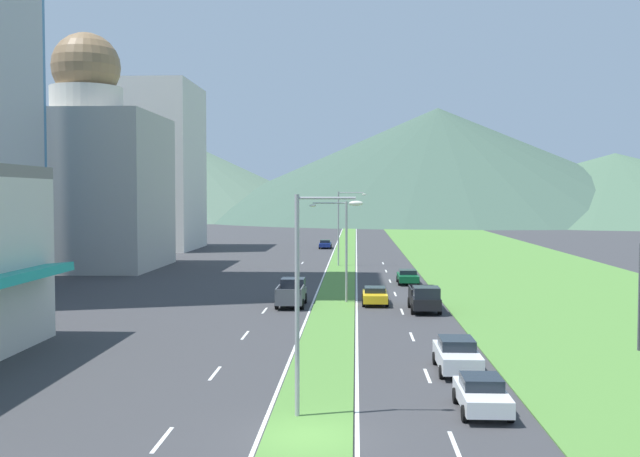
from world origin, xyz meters
name	(u,v)px	position (x,y,z in m)	size (l,w,h in m)	color
ground_plane	(308,438)	(0.00, 0.00, 0.00)	(600.00, 600.00, 0.00)	#38383A
grass_median	(341,269)	(0.00, 60.00, 0.03)	(3.20, 240.00, 0.06)	#518438
grass_verge_right	(521,270)	(20.60, 60.00, 0.03)	(24.00, 240.00, 0.06)	#518438
lane_dash_left_2	(162,440)	(-5.10, -0.49, 0.01)	(0.16, 2.80, 0.01)	silver
lane_dash_left_3	(215,373)	(-5.10, 9.27, 0.01)	(0.16, 2.80, 0.01)	silver
lane_dash_left_4	(245,335)	(-5.10, 19.03, 0.01)	(0.16, 2.80, 0.01)	silver
lane_dash_left_5	(265,311)	(-5.10, 28.78, 0.01)	(0.16, 2.80, 0.01)	silver
lane_dash_left_6	(278,293)	(-5.10, 38.54, 0.01)	(0.16, 2.80, 0.01)	silver
lane_dash_left_7	(288,281)	(-5.10, 48.30, 0.01)	(0.16, 2.80, 0.01)	silver
lane_dash_left_8	(296,271)	(-5.10, 58.05, 0.01)	(0.16, 2.80, 0.01)	silver
lane_dash_left_9	(302,263)	(-5.10, 67.81, 0.01)	(0.16, 2.80, 0.01)	silver
lane_dash_right_2	(455,444)	(5.10, -0.49, 0.01)	(0.16, 2.80, 0.01)	silver
lane_dash_right_3	(427,376)	(5.10, 9.27, 0.01)	(0.16, 2.80, 0.01)	silver
lane_dash_right_4	(412,337)	(5.10, 19.03, 0.01)	(0.16, 2.80, 0.01)	silver
lane_dash_right_5	(402,312)	(5.10, 28.78, 0.01)	(0.16, 2.80, 0.01)	silver
lane_dash_right_6	(395,294)	(5.10, 38.54, 0.01)	(0.16, 2.80, 0.01)	silver
lane_dash_right_7	(390,281)	(5.10, 48.30, 0.01)	(0.16, 2.80, 0.01)	silver
lane_dash_right_8	(386,271)	(5.10, 58.05, 0.01)	(0.16, 2.80, 0.01)	silver
lane_dash_right_9	(383,263)	(5.10, 67.81, 0.01)	(0.16, 2.80, 0.01)	silver
edge_line_median_left	(326,269)	(-1.75, 60.00, 0.01)	(0.16, 240.00, 0.01)	silver
edge_line_median_right	(356,269)	(1.75, 60.00, 0.01)	(0.16, 240.00, 0.01)	silver
domed_building	(88,178)	(-29.86, 60.10, 10.67)	(16.71, 16.71, 27.52)	#B7B2A8
midrise_colored	(143,167)	(-32.32, 91.17, 13.08)	(17.10, 17.10, 26.17)	silver
hill_far_left	(178,178)	(-65.61, 251.99, 15.04)	(130.44, 130.44, 30.07)	#516B56
hill_far_center	(437,163)	(31.68, 250.91, 20.36)	(187.24, 187.24, 40.72)	#3D5647
hill_far_right	(615,187)	(90.61, 234.65, 11.52)	(166.56, 166.56, 23.03)	#47664C
street_lamp_near	(305,290)	(-0.28, 2.41, 4.97)	(2.62, 0.32, 8.64)	#99999E
street_lamp_mid	(342,243)	(0.55, 33.19, 4.75)	(3.07, 0.41, 8.12)	#99999E
street_lamp_far	(342,223)	(-0.04, 63.95, 5.27)	(3.46, 0.42, 9.04)	#99999E
car_0	(482,394)	(6.68, 3.44, 0.73)	(1.94, 4.09, 1.41)	silver
car_1	(375,295)	(3.19, 32.37, 0.72)	(2.03, 4.35, 1.36)	yellow
car_2	(457,355)	(6.62, 10.26, 0.82)	(2.04, 4.76, 1.61)	silver
car_3	(325,244)	(-3.28, 93.74, 0.72)	(1.97, 4.63, 1.39)	navy
car_4	(408,276)	(6.71, 46.13, 0.71)	(2.04, 4.58, 1.36)	#0C5128
pickup_truck_0	(292,293)	(-3.31, 31.46, 0.98)	(2.18, 5.40, 2.00)	#515459
pickup_truck_1	(425,298)	(6.75, 28.84, 0.98)	(2.18, 5.40, 2.00)	black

